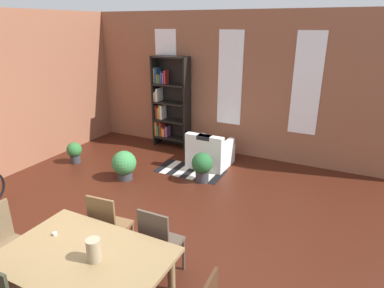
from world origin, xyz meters
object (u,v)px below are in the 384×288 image
Objects in this scene: dining_chair_far_left at (108,225)px; bookshelf_tall at (169,103)px; dining_chair_far_right at (159,242)px; vase_on_table at (94,250)px; dining_table at (84,262)px; dining_chair_head_left at (6,242)px; potted_plant_by_shelf at (124,164)px; armchair_white at (210,153)px; potted_plant_corner at (202,165)px; potted_plant_window at (74,152)px.

bookshelf_tall is (-1.46, 4.01, 0.54)m from dining_chair_far_left.
dining_chair_far_right is 0.73m from dining_chair_far_left.
dining_chair_far_right is (0.22, 0.77, -0.35)m from vase_on_table.
dining_chair_far_left is (-0.73, 0.00, 0.00)m from dining_chair_far_right.
bookshelf_tall is at bearing 109.99° from dining_chair_far_left.
vase_on_table is 0.11× the size of bookshelf_tall.
dining_chair_head_left is (-1.19, -0.00, -0.15)m from dining_table.
dining_table reaches higher than potted_plant_by_shelf.
armchair_white is at bearing 91.38° from dining_chair_far_left.
vase_on_table reaches higher than armchair_white.
dining_chair_far_right is 2.63m from potted_plant_corner.
dining_chair_far_right and dining_chair_far_left have the same top height.
potted_plant_corner is 2.86m from potted_plant_window.
bookshelf_tall is 2.63× the size of armchair_white.
potted_plant_corner is (0.18, -0.76, 0.05)m from armchair_white.
potted_plant_corner is (1.38, 0.57, 0.02)m from potted_plant_by_shelf.
bookshelf_tall reaches higher than dining_chair_head_left.
dining_chair_far_left reaches higher than potted_plant_corner.
dining_chair_head_left is at bearing -105.61° from potted_plant_corner.
potted_plant_by_shelf is (-0.46, 2.75, -0.21)m from dining_chair_head_left.
armchair_white reaches higher than potted_plant_by_shelf.
dining_table is 3.34m from potted_plant_corner.
potted_plant_corner is (1.56, -1.46, -0.72)m from bookshelf_tall.
dining_chair_head_left is 3.45m from potted_plant_corner.
bookshelf_tall is 1.73m from armchair_white.
dining_chair_head_left is at bearing -137.11° from dining_chair_far_left.
potted_plant_corner is at bearing -76.94° from armchair_white.
dining_chair_head_left reaches higher than potted_plant_corner.
dining_table is at bearing -85.45° from potted_plant_corner.
dining_chair_far_left is 1.67× the size of potted_plant_by_shelf.
dining_chair_far_right is at bearing 73.76° from vase_on_table.
dining_chair_far_right is (0.37, 0.77, -0.15)m from dining_table.
dining_chair_head_left is at bearing -179.85° from vase_on_table.
bookshelf_tall reaches higher than armchair_white.
potted_plant_by_shelf is at bearing -132.26° from armchair_white.
dining_chair_far_left reaches higher than potted_plant_window.
potted_plant_window is at bearing -172.00° from potted_plant_corner.
vase_on_table is 1.38m from dining_chair_head_left.
dining_chair_far_right is at bearing -76.05° from potted_plant_corner.
dining_chair_far_left is at bearing -38.20° from potted_plant_window.
dining_chair_far_right is 1.64× the size of potted_plant_corner.
vase_on_table is 3.33m from potted_plant_by_shelf.
potted_plant_by_shelf is 1.24× the size of potted_plant_window.
armchair_white is (-0.81, 3.31, -0.23)m from dining_chair_far_right.
potted_plant_window is (-3.24, 2.92, -0.60)m from vase_on_table.
dining_chair_far_right is at bearing -44.51° from potted_plant_by_shelf.
dining_chair_head_left is at bearing -56.92° from potted_plant_window.
dining_chair_far_left is at bearing 179.98° from dining_chair_far_right.
dining_chair_far_left is at bearing 123.46° from vase_on_table.
potted_plant_corner is 1.26× the size of potted_plant_window.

